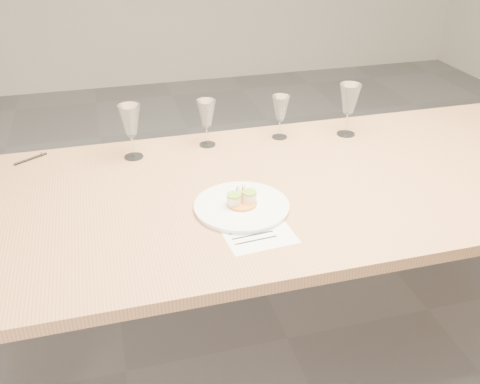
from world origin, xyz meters
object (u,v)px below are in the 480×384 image
object	(u,v)px
dining_table	(296,198)
wine_glass_2	(281,109)
recipe_sheet	(253,226)
wine_glass_3	(349,100)
wine_glass_1	(206,114)
ballpoint_pen	(31,159)
wine_glass_0	(130,122)
dinner_plate	(242,205)

from	to	relation	value
dining_table	wine_glass_2	distance (m)	0.42
recipe_sheet	wine_glass_3	distance (m)	0.82
wine_glass_1	wine_glass_2	distance (m)	0.30
wine_glass_3	ballpoint_pen	bearing A→B (deg)	175.74
dining_table	wine_glass_2	world-z (taller)	wine_glass_2
dining_table	wine_glass_0	distance (m)	0.67
dinner_plate	wine_glass_3	xyz separation A→B (m)	(0.57, 0.45, 0.14)
ballpoint_pen	wine_glass_2	world-z (taller)	wine_glass_2
ballpoint_pen	wine_glass_0	distance (m)	0.41
dinner_plate	wine_glass_1	size ratio (longest dim) A/B	1.64
dinner_plate	recipe_sheet	size ratio (longest dim) A/B	1.12
dinner_plate	wine_glass_0	xyz separation A→B (m)	(-0.30, 0.47, 0.13)
dining_table	wine_glass_2	bearing A→B (deg)	80.11
wine_glass_1	wine_glass_2	xyz separation A→B (m)	(0.30, -0.01, -0.01)
recipe_sheet	ballpoint_pen	xyz separation A→B (m)	(-0.68, 0.66, 0.00)
wine_glass_0	wine_glass_3	distance (m)	0.87
recipe_sheet	wine_glass_1	xyz separation A→B (m)	(-0.01, 0.61, 0.13)
dining_table	wine_glass_0	xyz separation A→B (m)	(-0.53, 0.34, 0.21)
dinner_plate	wine_glass_2	size ratio (longest dim) A/B	1.72
wine_glass_3	wine_glass_2	bearing A→B (deg)	171.05
ballpoint_pen	wine_glass_2	xyz separation A→B (m)	(0.97, -0.05, 0.12)
dining_table	recipe_sheet	world-z (taller)	recipe_sheet
wine_glass_0	wine_glass_1	size ratio (longest dim) A/B	1.12
dining_table	wine_glass_2	xyz separation A→B (m)	(0.07, 0.37, 0.19)
wine_glass_0	wine_glass_2	distance (m)	0.60
ballpoint_pen	wine_glass_1	distance (m)	0.68
wine_glass_1	wine_glass_3	world-z (taller)	wine_glass_3
recipe_sheet	dining_table	bearing A→B (deg)	41.16
wine_glass_1	dinner_plate	bearing A→B (deg)	-89.65
recipe_sheet	ballpoint_pen	size ratio (longest dim) A/B	2.34
ballpoint_pen	wine_glass_2	bearing A→B (deg)	-35.21
ballpoint_pen	wine_glass_3	bearing A→B (deg)	-36.55
recipe_sheet	wine_glass_1	size ratio (longest dim) A/B	1.46
recipe_sheet	dinner_plate	bearing A→B (deg)	87.93
dining_table	ballpoint_pen	xyz separation A→B (m)	(-0.91, 0.42, 0.07)
dinner_plate	wine_glass_0	distance (m)	0.57
recipe_sheet	wine_glass_1	world-z (taller)	wine_glass_1
recipe_sheet	wine_glass_2	xyz separation A→B (m)	(0.29, 0.61, 0.12)
ballpoint_pen	wine_glass_1	size ratio (longest dim) A/B	0.62
dining_table	wine_glass_1	xyz separation A→B (m)	(-0.24, 0.38, 0.20)
dinner_plate	wine_glass_0	size ratio (longest dim) A/B	1.47
dining_table	dinner_plate	bearing A→B (deg)	-151.80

